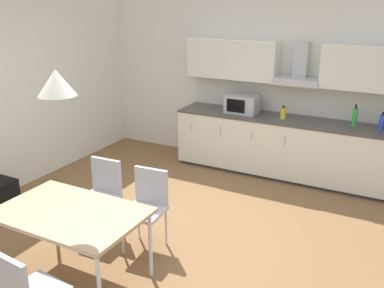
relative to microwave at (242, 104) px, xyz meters
name	(u,v)px	position (x,y,z in m)	size (l,w,h in m)	color
ground_plane	(158,244)	(0.04, -2.52, -1.04)	(7.62, 8.55, 0.02)	brown
wall_back	(254,80)	(0.04, 0.38, 0.30)	(6.09, 0.10, 2.66)	silver
kitchen_counter	(290,148)	(0.78, 0.00, -0.58)	(3.48, 0.68, 0.89)	#333333
backsplash_tile	(299,99)	(0.78, 0.32, 0.09)	(3.46, 0.02, 0.46)	silver
upper_wall_cabinets	(299,64)	(0.78, 0.16, 0.63)	(3.46, 0.40, 0.59)	silver
microwave	(242,104)	(0.00, 0.00, 0.00)	(0.48, 0.35, 0.28)	#ADADB2
bottle_yellow	(283,113)	(0.65, -0.05, -0.06)	(0.08, 0.08, 0.20)	yellow
bottle_green	(355,117)	(1.62, 0.05, -0.01)	(0.07, 0.07, 0.30)	green
bottle_blue	(382,122)	(1.97, 0.03, -0.03)	(0.07, 0.07, 0.25)	blue
dining_table	(70,216)	(-0.33, -3.41, -0.35)	(1.35, 0.87, 0.73)	tan
chair_far_right	(147,201)	(-0.03, -2.60, -0.50)	(0.43, 0.43, 0.87)	#B2B2B7
chair_far_left	(102,190)	(-0.64, -2.60, -0.50)	(0.42, 0.42, 0.87)	#B2B2B7
pendant_lamp	(56,83)	(-0.33, -3.41, 0.88)	(0.32, 0.32, 0.22)	silver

